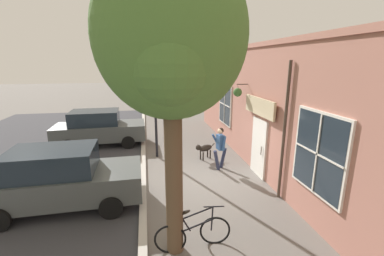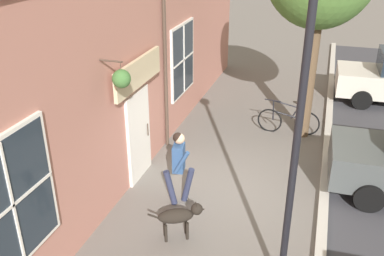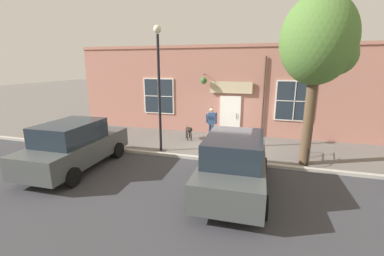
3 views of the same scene
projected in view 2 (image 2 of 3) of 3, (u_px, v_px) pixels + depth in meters
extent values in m
plane|color=#66605B|center=(231.00, 189.00, 9.61)|extent=(90.00, 90.00, 0.00)
cube|color=#B2ADA3|center=(324.00, 202.00, 9.04)|extent=(0.20, 28.00, 0.12)
cube|color=#B27566|center=(129.00, 82.00, 9.28)|extent=(0.30, 18.00, 4.55)
cube|color=white|center=(138.00, 135.00, 9.69)|extent=(0.10, 1.10, 2.10)
cube|color=#232D38|center=(140.00, 138.00, 9.70)|extent=(0.03, 0.90, 1.90)
cylinder|color=#47382D|center=(148.00, 130.00, 9.97)|extent=(0.03, 0.03, 0.30)
cube|color=beige|center=(139.00, 72.00, 9.02)|extent=(0.08, 2.20, 0.60)
cylinder|color=#47382D|center=(166.00, 72.00, 10.68)|extent=(0.09, 0.09, 4.10)
cylinder|color=#47382D|center=(111.00, 61.00, 7.52)|extent=(0.44, 0.04, 0.04)
cylinder|color=#47382D|center=(121.00, 72.00, 7.54)|extent=(0.01, 0.01, 0.34)
cone|color=#2D2823|center=(122.00, 83.00, 7.64)|extent=(0.32, 0.32, 0.18)
sphere|color=#3D6B33|center=(121.00, 79.00, 7.60)|extent=(0.34, 0.34, 0.34)
cube|color=white|center=(10.00, 205.00, 5.76)|extent=(0.08, 1.82, 2.02)
cube|color=#232D38|center=(12.00, 205.00, 5.75)|extent=(0.03, 1.70, 1.90)
cube|color=white|center=(13.00, 205.00, 5.74)|extent=(0.04, 0.04, 1.90)
cube|color=white|center=(13.00, 205.00, 5.74)|extent=(0.04, 1.70, 0.04)
cube|color=white|center=(182.00, 59.00, 12.02)|extent=(0.08, 1.82, 2.02)
cube|color=#232D38|center=(183.00, 59.00, 12.01)|extent=(0.03, 1.70, 1.90)
cube|color=white|center=(184.00, 60.00, 12.00)|extent=(0.04, 0.04, 1.90)
cube|color=white|center=(184.00, 60.00, 12.00)|extent=(0.04, 1.70, 0.04)
cylinder|color=#282D47|center=(188.00, 185.00, 9.03)|extent=(0.31, 0.17, 0.80)
cylinder|color=#282D47|center=(170.00, 188.00, 8.93)|extent=(0.31, 0.17, 0.80)
cube|color=#2D4C7A|center=(179.00, 158.00, 8.69)|extent=(0.27, 0.37, 0.58)
sphere|color=tan|center=(179.00, 139.00, 8.50)|extent=(0.22, 0.22, 0.22)
sphere|color=black|center=(178.00, 138.00, 8.49)|extent=(0.21, 0.21, 0.21)
cylinder|color=#2D4C7A|center=(179.00, 152.00, 8.90)|extent=(0.17, 0.11, 0.57)
cylinder|color=#2D4C7A|center=(182.00, 162.00, 8.46)|extent=(0.34, 0.13, 0.52)
ellipsoid|color=black|center=(176.00, 216.00, 7.91)|extent=(0.73, 0.57, 0.27)
cylinder|color=black|center=(186.00, 225.00, 8.15)|extent=(0.06, 0.06, 0.37)
cylinder|color=black|center=(187.00, 231.00, 7.99)|extent=(0.06, 0.06, 0.37)
cylinder|color=black|center=(165.00, 227.00, 8.09)|extent=(0.06, 0.06, 0.37)
cylinder|color=black|center=(166.00, 233.00, 7.93)|extent=(0.06, 0.06, 0.37)
sphere|color=black|center=(197.00, 209.00, 7.93)|extent=(0.22, 0.22, 0.22)
cone|color=black|center=(203.00, 209.00, 7.95)|extent=(0.13, 0.13, 0.09)
cone|color=black|center=(196.00, 203.00, 7.92)|extent=(0.06, 0.06, 0.07)
cone|color=black|center=(197.00, 206.00, 7.84)|extent=(0.06, 0.06, 0.07)
cylinder|color=black|center=(153.00, 216.00, 7.82)|extent=(0.20, 0.13, 0.14)
cylinder|color=brown|center=(309.00, 75.00, 11.34)|extent=(0.37, 0.37, 3.54)
torus|color=black|center=(270.00, 120.00, 12.18)|extent=(0.70, 0.13, 0.70)
torus|color=black|center=(307.00, 123.00, 12.00)|extent=(0.70, 0.13, 0.70)
cylinder|color=black|center=(289.00, 115.00, 12.00)|extent=(0.97, 0.15, 0.27)
cylinder|color=black|center=(296.00, 111.00, 11.91)|extent=(0.26, 0.06, 0.46)
cylinder|color=black|center=(288.00, 105.00, 11.87)|extent=(0.82, 0.13, 0.23)
cylinder|color=black|center=(273.00, 110.00, 12.03)|extent=(0.07, 0.04, 0.58)
cylinder|color=black|center=(273.00, 100.00, 11.90)|extent=(0.46, 0.08, 0.03)
ellipsoid|color=black|center=(297.00, 103.00, 11.80)|extent=(0.26, 0.13, 0.11)
cylinder|color=black|center=(369.00, 198.00, 8.75)|extent=(0.62, 0.20, 0.62)
cylinder|color=black|center=(363.00, 157.00, 10.27)|extent=(0.62, 0.20, 0.62)
cylinder|color=black|center=(362.00, 100.00, 13.65)|extent=(0.62, 0.20, 0.62)
cylinder|color=black|center=(358.00, 83.00, 15.18)|extent=(0.62, 0.20, 0.62)
cylinder|color=black|center=(295.00, 156.00, 5.96)|extent=(0.11, 0.11, 4.88)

